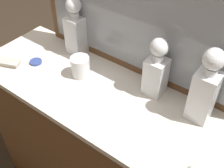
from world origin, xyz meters
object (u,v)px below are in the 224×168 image
Objects in this scene: crystal_tumbler_center at (80,67)px; crystal_decanter_front at (204,92)px; crystal_decanter_far_left at (156,73)px; crystal_decanter_rear at (76,32)px; porcelain_dish at (36,62)px; silver_brush_center at (4,62)px.

crystal_decanter_front is at bearing 8.82° from crystal_tumbler_center.
crystal_decanter_far_left is 0.85× the size of crystal_decanter_front.
crystal_decanter_front is 0.56m from crystal_tumbler_center.
crystal_decanter_front is (0.69, -0.05, 0.01)m from crystal_decanter_rear.
crystal_tumbler_center is 0.25m from porcelain_dish.
crystal_tumbler_center is (-0.33, -0.10, -0.07)m from crystal_decanter_far_left.
crystal_tumbler_center is at bearing 24.42° from silver_brush_center.
crystal_tumbler_center is at bearing -171.18° from crystal_decanter_front.
silver_brush_center is (-0.36, -0.16, -0.03)m from crystal_tumbler_center.
crystal_decanter_front reaches higher than silver_brush_center.
crystal_decanter_front is at bearing 15.33° from silver_brush_center.
crystal_decanter_rear reaches higher than silver_brush_center.
porcelain_dish is at bearing -169.29° from crystal_decanter_front.
silver_brush_center is (-0.23, -0.30, -0.11)m from crystal_decanter_rear.
crystal_decanter_front reaches higher than crystal_decanter_far_left.
crystal_decanter_front is at bearing 10.71° from porcelain_dish.
crystal_tumbler_center is 0.56× the size of silver_brush_center.
crystal_decanter_front is 5.36× the size of porcelain_dish.
crystal_decanter_far_left is at bearing 20.96° from silver_brush_center.
crystal_decanter_front is 3.30× the size of crystal_tumbler_center.
silver_brush_center is (-0.91, -0.25, -0.12)m from crystal_decanter_front.
crystal_decanter_front is at bearing -3.81° from crystal_decanter_rear.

